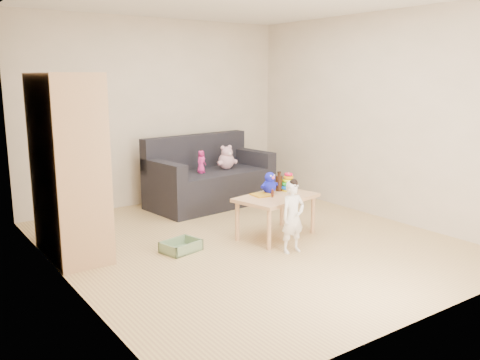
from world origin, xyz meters
TOP-DOWN VIEW (x-y plane):
  - room at (0.00, 0.00)m, footprint 4.50×4.50m
  - wardrobe at (-1.73, 0.69)m, footprint 0.51×1.02m
  - sofa at (0.52, 1.64)m, footprint 1.84×1.07m
  - play_table at (0.35, -0.04)m, footprint 1.01×0.75m
  - storage_bin at (-0.78, 0.14)m, footprint 0.44×0.37m
  - toddler at (0.17, -0.54)m, footprint 0.28×0.20m
  - pink_bear at (0.78, 1.64)m, footprint 0.28×0.25m
  - doll at (0.33, 1.58)m, footprint 0.18×0.16m
  - ring_stacker at (0.64, 0.10)m, footprint 0.19×0.19m
  - brown_bottle at (0.54, 0.14)m, footprint 0.08×0.08m
  - blue_plush at (0.37, 0.12)m, footprint 0.26×0.25m
  - wooden_figure at (0.27, -0.07)m, footprint 0.04×0.03m
  - yellow_book at (0.23, 0.07)m, footprint 0.22×0.22m

SIDE VIEW (x-z plane):
  - storage_bin at x=-0.78m, z-range 0.00..0.11m
  - play_table at x=0.35m, z-range 0.00..0.48m
  - sofa at x=0.52m, z-range 0.00..0.49m
  - toddler at x=0.17m, z-range 0.00..0.74m
  - yellow_book at x=0.23m, z-range 0.48..0.50m
  - wooden_figure at x=0.27m, z-range 0.48..0.58m
  - ring_stacker at x=0.64m, z-range 0.46..0.67m
  - brown_bottle at x=0.54m, z-range 0.46..0.69m
  - blue_plush at x=0.37m, z-range 0.48..0.73m
  - pink_bear at x=0.78m, z-range 0.49..0.78m
  - doll at x=0.33m, z-range 0.49..0.80m
  - wardrobe at x=-1.73m, z-range 0.00..1.84m
  - room at x=0.00m, z-range -0.95..3.55m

